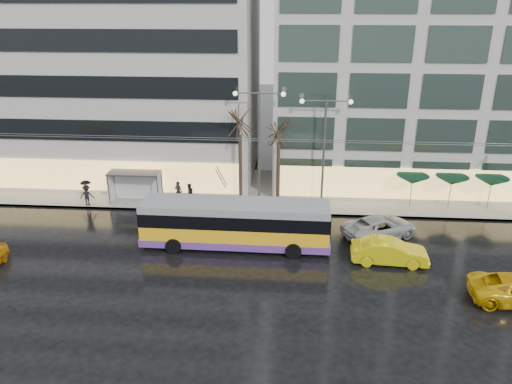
# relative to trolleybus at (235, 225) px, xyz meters

# --- Properties ---
(ground) EXTENTS (140.00, 140.00, 0.00)m
(ground) POSITION_rel_trolleybus_xyz_m (-0.92, -3.53, -1.57)
(ground) COLOR black
(ground) RESTS_ON ground
(sidewalk) EXTENTS (80.00, 10.00, 0.15)m
(sidewalk) POSITION_rel_trolleybus_xyz_m (1.08, 10.47, -1.49)
(sidewalk) COLOR gray
(sidewalk) RESTS_ON ground
(kerb) EXTENTS (80.00, 0.10, 0.15)m
(kerb) POSITION_rel_trolleybus_xyz_m (1.08, 5.52, -1.49)
(kerb) COLOR slate
(kerb) RESTS_ON ground
(building_left) EXTENTS (34.00, 14.00, 22.00)m
(building_left) POSITION_rel_trolleybus_xyz_m (-16.92, 15.47, 9.58)
(building_left) COLOR #BAB8B2
(building_left) RESTS_ON sidewalk
(building_right) EXTENTS (32.00, 14.00, 25.00)m
(building_right) POSITION_rel_trolleybus_xyz_m (18.08, 15.47, 11.08)
(building_right) COLOR #BAB8B2
(building_right) RESTS_ON sidewalk
(trolleybus) EXTENTS (12.55, 4.96, 5.80)m
(trolleybus) POSITION_rel_trolleybus_xyz_m (0.00, 0.00, 0.00)
(trolleybus) COLOR yellow
(trolleybus) RESTS_ON ground
(catenary) EXTENTS (42.24, 5.12, 7.00)m
(catenary) POSITION_rel_trolleybus_xyz_m (0.08, 4.40, 2.68)
(catenary) COLOR #595B60
(catenary) RESTS_ON ground
(bus_shelter) EXTENTS (4.20, 1.60, 2.51)m
(bus_shelter) POSITION_rel_trolleybus_xyz_m (-9.30, 7.15, 0.39)
(bus_shelter) COLOR #595B60
(bus_shelter) RESTS_ON sidewalk
(street_lamp_near) EXTENTS (3.96, 0.36, 9.03)m
(street_lamp_near) POSITION_rel_trolleybus_xyz_m (1.08, 7.27, 4.42)
(street_lamp_near) COLOR #595B60
(street_lamp_near) RESTS_ON sidewalk
(street_lamp_far) EXTENTS (3.96, 0.36, 8.53)m
(street_lamp_far) POSITION_rel_trolleybus_xyz_m (6.08, 7.27, 4.14)
(street_lamp_far) COLOR #595B60
(street_lamp_far) RESTS_ON sidewalk
(tree_a) EXTENTS (3.20, 3.20, 8.40)m
(tree_a) POSITION_rel_trolleybus_xyz_m (-0.42, 7.47, 5.52)
(tree_a) COLOR black
(tree_a) RESTS_ON sidewalk
(tree_b) EXTENTS (3.20, 3.20, 7.70)m
(tree_b) POSITION_rel_trolleybus_xyz_m (2.58, 7.67, 4.83)
(tree_b) COLOR black
(tree_b) RESTS_ON sidewalk
(parasol_a) EXTENTS (2.50, 2.50, 2.65)m
(parasol_a) POSITION_rel_trolleybus_xyz_m (13.08, 7.47, 0.88)
(parasol_a) COLOR #595B60
(parasol_a) RESTS_ON sidewalk
(parasol_b) EXTENTS (2.50, 2.50, 2.65)m
(parasol_b) POSITION_rel_trolleybus_xyz_m (16.08, 7.47, 0.88)
(parasol_b) COLOR #595B60
(parasol_b) RESTS_ON sidewalk
(parasol_c) EXTENTS (2.50, 2.50, 2.65)m
(parasol_c) POSITION_rel_trolleybus_xyz_m (19.08, 7.47, 0.88)
(parasol_c) COLOR #595B60
(parasol_c) RESTS_ON sidewalk
(taxi_b) EXTENTS (4.86, 1.92, 1.57)m
(taxi_b) POSITION_rel_trolleybus_xyz_m (9.95, -1.48, -0.78)
(taxi_b) COLOR yellow
(taxi_b) RESTS_ON ground
(sedan_silver) EXTENTS (5.93, 4.70, 1.50)m
(sedan_silver) POSITION_rel_trolleybus_xyz_m (9.91, 2.18, -0.82)
(sedan_silver) COLOR #B7B7BC
(sedan_silver) RESTS_ON ground
(pedestrian_a) EXTENTS (1.15, 1.16, 2.19)m
(pedestrian_a) POSITION_rel_trolleybus_xyz_m (-5.45, 7.08, 0.01)
(pedestrian_a) COLOR black
(pedestrian_a) RESTS_ON sidewalk
(pedestrian_b) EXTENTS (1.07, 1.05, 1.74)m
(pedestrian_b) POSITION_rel_trolleybus_xyz_m (-4.50, 6.74, -0.55)
(pedestrian_b) COLOR black
(pedestrian_b) RESTS_ON sidewalk
(pedestrian_c) EXTENTS (1.18, 0.93, 2.11)m
(pedestrian_c) POSITION_rel_trolleybus_xyz_m (-12.58, 5.87, -0.31)
(pedestrian_c) COLOR black
(pedestrian_c) RESTS_ON sidewalk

